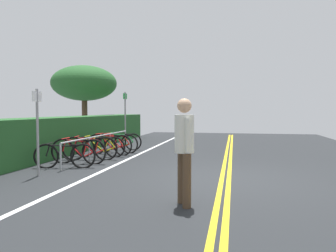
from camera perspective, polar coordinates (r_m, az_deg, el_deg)
name	(u,v)px	position (r m, az deg, el deg)	size (l,w,h in m)	color
ground_plane	(225,179)	(7.57, 10.17, -9.35)	(29.46, 10.85, 0.05)	#232628
centre_line_yellow_inner	(229,178)	(7.56, 10.79, -9.15)	(26.52, 0.10, 0.00)	gold
centre_line_yellow_outer	(222,178)	(7.57, 9.56, -9.14)	(26.52, 0.10, 0.00)	gold
bike_lane_stripe_white	(98,173)	(8.25, -12.29, -8.16)	(26.52, 0.12, 0.00)	white
bike_rack	(100,140)	(10.88, -11.94, -2.51)	(5.04, 0.05, 0.74)	#9EA0A5
bicycle_0	(65,156)	(9.14, -17.91, -5.06)	(0.53, 1.65, 0.72)	black
bicycle_1	(78,151)	(9.77, -15.68, -4.33)	(0.46, 1.74, 0.78)	black
bicycle_2	(90,148)	(10.41, -13.74, -3.87)	(0.49, 1.76, 0.78)	black
bicycle_3	(100,147)	(11.00, -12.08, -3.62)	(0.46, 1.77, 0.73)	black
bicycle_4	(110,144)	(11.52, -10.34, -3.22)	(0.53, 1.80, 0.77)	black
bicycle_5	(117,143)	(12.05, -9.06, -3.03)	(0.49, 1.74, 0.73)	black
bicycle_6	(121,141)	(12.83, -8.41, -2.72)	(0.46, 1.71, 0.71)	black
pedestrian	(184,144)	(5.24, 2.92, -3.17)	(0.45, 0.32, 1.76)	#4C3826
sign_post_near	(37,123)	(8.17, -22.22, 0.44)	(0.36, 0.06, 2.07)	gray
sign_post_far	(125,114)	(13.77, -7.63, 2.13)	(0.36, 0.06, 2.34)	gray
hedge_backdrop	(73,133)	(13.01, -16.61, -1.29)	(13.99, 1.32, 1.32)	#235626
tree_mid	(84,84)	(18.16, -14.68, 7.32)	(3.51, 3.51, 3.98)	#473323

